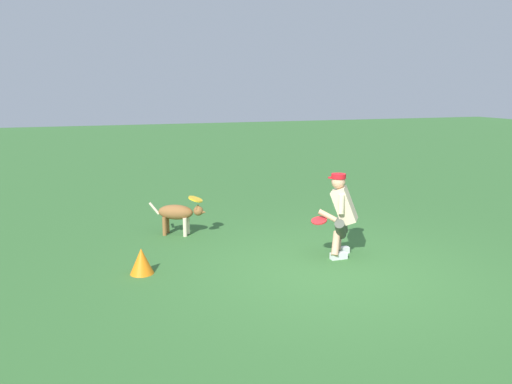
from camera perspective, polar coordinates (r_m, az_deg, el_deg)
ground_plane at (r=7.37m, az=8.56°, el=-8.81°), size 60.00×60.00×0.00m
person at (r=7.80m, az=9.65°, el=-2.31°), size 0.71×0.61×1.29m
dog at (r=9.00m, az=-8.76°, el=-2.42°), size 0.95×0.57×0.58m
frisbee_flying at (r=8.82m, az=-6.86°, el=-0.80°), size 0.31×0.33×0.14m
frisbee_held at (r=7.64m, az=7.14°, el=-3.22°), size 0.31×0.32×0.11m
training_cone at (r=7.31m, az=-12.82°, el=-7.62°), size 0.33×0.33×0.37m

